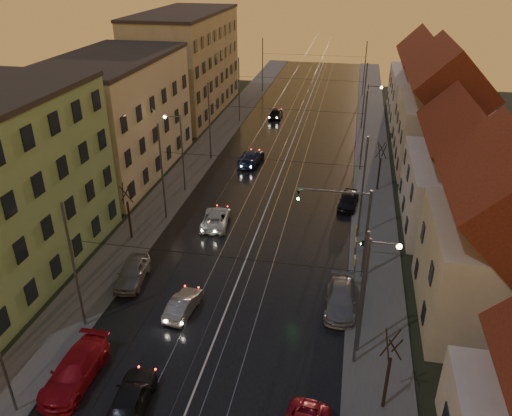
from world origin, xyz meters
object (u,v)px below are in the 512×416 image
Objects in this scene: parked_right_1 at (341,299)px; parked_right_2 at (348,200)px; street_lamp_3 at (368,111)px; traffic_light_mast at (353,223)px; driving_car_3 at (251,157)px; driving_car_1 at (183,304)px; driving_car_2 at (216,218)px; parked_left_2 at (75,371)px; driving_car_0 at (131,399)px; driving_car_4 at (276,113)px; street_lamp_2 at (179,146)px; street_lamp_1 at (370,287)px; parked_left_3 at (132,272)px.

parked_right_2 is (0.00, 15.57, -0.01)m from parked_right_1.
street_lamp_3 is 28.03m from traffic_light_mast.
traffic_light_mast is at bearing 124.32° from driving_car_3.
driving_car_1 is 0.82× the size of driving_car_2.
parked_left_2 is 1.08× the size of parked_right_1.
driving_car_0 is 1.18× the size of driving_car_1.
driving_car_2 is at bearing -120.17° from street_lamp_3.
driving_car_0 reaches higher than driving_car_1.
parked_right_1 is (14.38, 9.52, -0.06)m from parked_left_2.
driving_car_4 is at bearing 105.15° from parked_right_1.
driving_car_0 reaches higher than driving_car_3.
street_lamp_3 reaches higher than parked_right_1.
traffic_light_mast is 18.65m from driving_car_0.
driving_car_4 reaches higher than parked_right_2.
traffic_light_mast is 1.85× the size of driving_car_1.
driving_car_4 is 0.90× the size of parked_right_1.
street_lamp_2 reaches higher than traffic_light_mast.
driving_car_4 is at bearing 105.41° from street_lamp_1.
parked_left_3 is 15.20m from parked_right_1.
driving_car_4 reaches higher than driving_car_2.
driving_car_0 is at bearing 96.10° from driving_car_3.
traffic_light_mast is at bearing 84.48° from parked_right_1.
parked_left_2 reaches higher than parked_left_3.
street_lamp_1 is at bearing -90.00° from street_lamp_3.
street_lamp_1 reaches higher than driving_car_3.
parked_left_2 is (-14.77, -13.44, -3.82)m from traffic_light_mast.
street_lamp_1 is 1.77× the size of parked_left_3.
street_lamp_3 is at bearing 87.51° from parked_right_1.
driving_car_2 is at bearing -92.62° from driving_car_0.
driving_car_1 is at bearing -71.04° from street_lamp_2.
parked_left_3 is at bearing -84.53° from street_lamp_2.
parked_right_2 is at bearing 146.31° from driving_car_3.
street_lamp_3 is 1.61× the size of parked_right_1.
parked_right_1 is at bearing 103.44° from driving_car_4.
traffic_light_mast is 40.87m from driving_car_4.
street_lamp_1 is 1.61× the size of parked_right_1.
street_lamp_2 is 23.45m from parked_right_1.
traffic_light_mast reaches higher than driving_car_4.
street_lamp_2 is 1.00× the size of street_lamp_3.
traffic_light_mast is (-1.11, 8.00, -0.29)m from street_lamp_1.
driving_car_0 reaches higher than driving_car_4.
traffic_light_mast reaches higher than driving_car_3.
driving_car_3 is (0.09, 14.91, 0.11)m from driving_car_2.
street_lamp_1 is 12.71m from driving_car_1.
traffic_light_mast is at bearing 6.41° from parked_left_3.
street_lamp_1 is 14.31m from driving_car_0.
street_lamp_1 is 36.00m from street_lamp_3.
driving_car_4 is (-1.06, 45.36, 0.12)m from driving_car_1.
driving_car_0 is 15.01m from parked_right_1.
parked_left_3 is 0.91× the size of parked_right_1.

